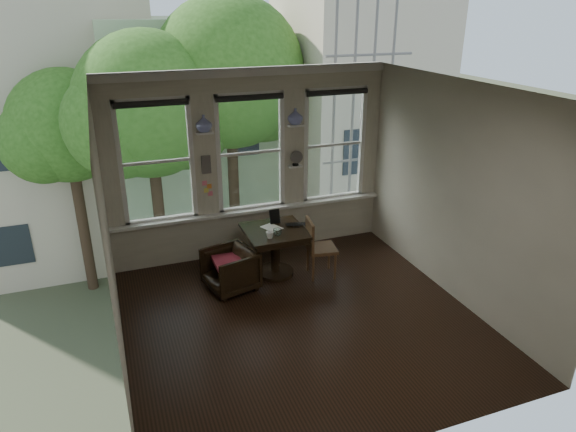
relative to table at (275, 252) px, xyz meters
name	(u,v)px	position (x,y,z in m)	size (l,w,h in m)	color
ground	(302,319)	(-0.08, -1.30, -0.38)	(4.50, 4.50, 0.00)	black
ceiling	(304,89)	(-0.08, -1.30, 2.62)	(4.50, 4.50, 0.00)	silver
wall_back	(250,165)	(-0.08, 0.95, 1.12)	(4.50, 4.50, 0.00)	beige
wall_front	(403,311)	(-0.08, -3.55, 1.12)	(4.50, 4.50, 0.00)	beige
wall_left	(108,243)	(-2.33, -1.30, 1.12)	(4.50, 4.50, 0.00)	beige
wall_right	(457,193)	(2.17, -1.30, 1.12)	(4.50, 4.50, 0.00)	beige
window_left	(156,162)	(-1.53, 0.95, 1.32)	(1.10, 0.12, 1.90)	white
window_center	(250,152)	(-0.08, 0.95, 1.32)	(1.10, 0.12, 1.90)	white
window_right	(333,144)	(1.37, 0.95, 1.32)	(1.10, 0.12, 1.90)	white
shelf_left	(204,133)	(-0.81, 0.85, 1.73)	(0.26, 0.16, 0.03)	white
shelf_right	(295,125)	(0.64, 0.85, 1.73)	(0.26, 0.16, 0.03)	white
intercom	(206,164)	(-0.81, 0.88, 1.23)	(0.14, 0.06, 0.28)	#59544F
sticky_notes	(207,186)	(-0.81, 0.89, 0.88)	(0.16, 0.01, 0.24)	pink
desk_fan	(295,160)	(0.64, 0.83, 1.16)	(0.20, 0.20, 0.24)	#59544F
vase_left	(204,123)	(-0.81, 0.85, 1.86)	(0.24, 0.24, 0.25)	white
vase_right	(295,116)	(0.64, 0.85, 1.86)	(0.24, 0.24, 0.25)	white
table	(275,252)	(0.00, 0.00, 0.00)	(0.90, 0.90, 0.75)	black
armchair_left	(230,270)	(-0.76, -0.20, -0.06)	(0.67, 0.69, 0.63)	black
cushion_red	(230,261)	(-0.76, -0.20, 0.08)	(0.45, 0.45, 0.06)	maroon
side_chair_right	(322,248)	(0.65, -0.27, 0.09)	(0.42, 0.42, 0.92)	#453018
laptop	(296,226)	(0.34, 0.00, 0.39)	(0.31, 0.20, 0.02)	black
mug	(270,235)	(-0.17, -0.26, 0.43)	(0.11, 0.11, 0.10)	white
drinking_glass	(277,232)	(-0.03, -0.21, 0.43)	(0.13, 0.13, 0.10)	white
tablet	(275,216)	(0.08, 0.24, 0.48)	(0.16, 0.02, 0.22)	black
papers	(272,228)	(-0.02, 0.09, 0.38)	(0.22, 0.30, 0.00)	silver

